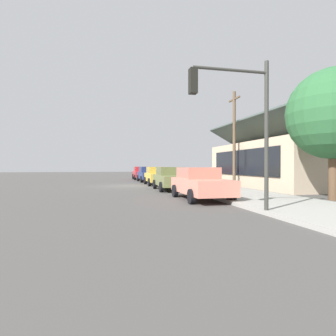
# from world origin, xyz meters

# --- Properties ---
(ground_plane) EXTENTS (120.00, 120.00, 0.00)m
(ground_plane) POSITION_xyz_m (0.00, 0.00, 0.00)
(ground_plane) COLOR #4C4947
(sidewalk_curb) EXTENTS (60.00, 4.20, 0.16)m
(sidewalk_curb) POSITION_xyz_m (0.00, 5.60, 0.08)
(sidewalk_curb) COLOR #A3A099
(sidewalk_curb) RESTS_ON ground
(car_cherry) EXTENTS (4.69, 2.11, 1.59)m
(car_cherry) POSITION_xyz_m (-11.36, 2.77, 0.82)
(car_cherry) COLOR red
(car_cherry) RESTS_ON ground
(car_navy) EXTENTS (4.70, 2.03, 1.59)m
(car_navy) POSITION_xyz_m (-6.09, 2.82, 0.82)
(car_navy) COLOR navy
(car_navy) RESTS_ON ground
(car_mustard) EXTENTS (4.41, 2.01, 1.59)m
(car_mustard) POSITION_xyz_m (-0.67, 2.78, 0.81)
(car_mustard) COLOR gold
(car_mustard) RESTS_ON ground
(car_olive) EXTENTS (4.57, 2.18, 1.59)m
(car_olive) POSITION_xyz_m (4.76, 2.76, 0.82)
(car_olive) COLOR olive
(car_olive) RESTS_ON ground
(car_coral) EXTENTS (4.67, 2.10, 1.59)m
(car_coral) POSITION_xyz_m (10.48, 2.88, 0.82)
(car_coral) COLOR #EA8C75
(car_coral) RESTS_ON ground
(storefront_building) EXTENTS (13.06, 6.72, 5.36)m
(storefront_building) POSITION_xyz_m (3.45, 11.98, 1.90)
(storefront_building) COLOR #CCB293
(storefront_building) RESTS_ON ground
(shade_tree) EXTENTS (4.39, 4.39, 6.38)m
(shade_tree) POSITION_xyz_m (12.23, 9.05, 4.16)
(shade_tree) COLOR brown
(shade_tree) RESTS_ON ground
(traffic_light_main) EXTENTS (0.37, 2.79, 5.20)m
(traffic_light_main) POSITION_xyz_m (15.18, 2.54, 3.49)
(traffic_light_main) COLOR #383833
(traffic_light_main) RESTS_ON ground
(utility_pole_wooden) EXTENTS (1.80, 0.24, 7.50)m
(utility_pole_wooden) POSITION_xyz_m (3.32, 8.20, 3.93)
(utility_pole_wooden) COLOR brown
(utility_pole_wooden) RESTS_ON ground
(fire_hydrant_red) EXTENTS (0.22, 0.22, 0.71)m
(fire_hydrant_red) POSITION_xyz_m (-7.25, 4.20, 0.50)
(fire_hydrant_red) COLOR red
(fire_hydrant_red) RESTS_ON sidewalk_curb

